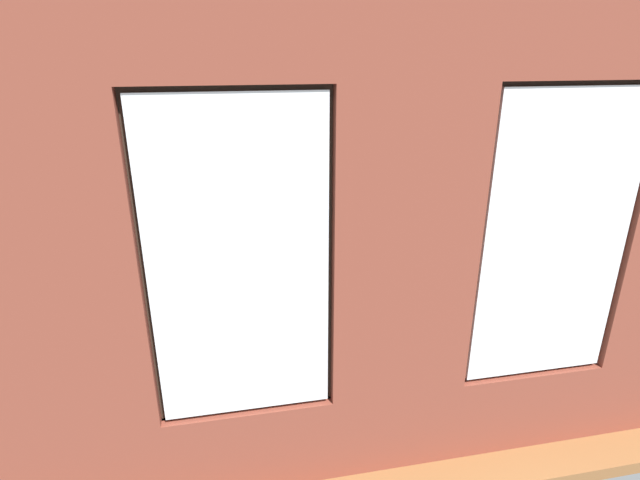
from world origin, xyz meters
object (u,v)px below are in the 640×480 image
object	(u,v)px
potted_plant_corner_near_left	(450,186)
potted_plant_foreground_right	(130,211)
potted_plant_by_left_couch	(446,244)
couch_by_window	(260,381)
table_plant_small	(330,254)
tv_flatscreen	(63,260)
papasan_chair	(311,220)
coffee_table	(295,277)
media_console	(74,313)
candle_jar	(252,276)
couch_left	(540,286)
potted_plant_between_couches	(421,315)
cup_ceramic	(307,273)
remote_gray	(294,272)
potted_plant_mid_room_small	(343,245)

from	to	relation	value
potted_plant_corner_near_left	potted_plant_foreground_right	distance (m)	4.76
potted_plant_foreground_right	potted_plant_by_left_couch	bearing A→B (deg)	165.06
couch_by_window	table_plant_small	size ratio (longest dim) A/B	6.67
tv_flatscreen	papasan_chair	xyz separation A→B (m)	(-2.79, -1.81, -0.38)
couch_by_window	coffee_table	bearing A→B (deg)	-107.09
media_console	papasan_chair	distance (m)	3.33
coffee_table	potted_plant_by_left_couch	bearing A→B (deg)	-159.70
papasan_chair	potted_plant_foreground_right	size ratio (longest dim) A/B	1.15
couch_by_window	tv_flatscreen	world-z (taller)	tv_flatscreen
couch_by_window	candle_jar	bearing A→B (deg)	-92.27
couch_left	coffee_table	size ratio (longest dim) A/B	1.36
papasan_chair	potted_plant_between_couches	distance (m)	3.39
cup_ceramic	table_plant_small	size ratio (longest dim) A/B	0.37
potted_plant_between_couches	potted_plant_by_left_couch	world-z (taller)	potted_plant_between_couches
couch_by_window	potted_plant_by_left_couch	world-z (taller)	couch_by_window
remote_gray	papasan_chair	size ratio (longest dim) A/B	0.15
remote_gray	potted_plant_mid_room_small	bearing A→B (deg)	-162.40
couch_left	media_console	xyz separation A→B (m)	(4.91, -0.54, -0.09)
candle_jar	potted_plant_by_left_couch	world-z (taller)	candle_jar
couch_left	papasan_chair	bearing A→B (deg)	-134.43
potted_plant_by_left_couch	potted_plant_between_couches	bearing A→B (deg)	60.40
papasan_chair	potted_plant_by_left_couch	xyz separation A→B (m)	(-1.72, 0.85, -0.18)
couch_left	tv_flatscreen	distance (m)	4.96
candle_jar	table_plant_small	xyz separation A→B (m)	(-0.91, -0.25, 0.08)
potted_plant_foreground_right	potted_plant_mid_room_small	world-z (taller)	potted_plant_foreground_right
coffee_table	candle_jar	size ratio (longest dim) A/B	12.65
cup_ceramic	papasan_chair	xyz separation A→B (m)	(-0.38, -1.78, -0.01)
coffee_table	tv_flatscreen	xyz separation A→B (m)	(2.30, 0.14, 0.47)
table_plant_small	potted_plant_by_left_couch	xyz separation A→B (m)	(-1.78, -0.68, -0.28)
cup_ceramic	potted_plant_by_left_couch	size ratio (longest dim) A/B	0.23
cup_ceramic	coffee_table	bearing A→B (deg)	-44.65
couch_by_window	potted_plant_by_left_couch	bearing A→B (deg)	-136.95
coffee_table	candle_jar	distance (m)	0.50
couch_left	cup_ceramic	size ratio (longest dim) A/B	21.93
cup_ceramic	couch_by_window	bearing A→B (deg)	68.11
couch_left	cup_ceramic	distance (m)	2.56
cup_ceramic	potted_plant_by_left_couch	xyz separation A→B (m)	(-2.09, -0.93, -0.19)
potted_plant_between_couches	potted_plant_mid_room_small	bearing A→B (deg)	-89.34
remote_gray	papasan_chair	distance (m)	1.74
cup_ceramic	potted_plant_mid_room_small	xyz separation A→B (m)	(-0.63, -0.92, -0.08)
potted_plant_mid_room_small	remote_gray	bearing A→B (deg)	46.82
candle_jar	media_console	bearing A→B (deg)	0.82
potted_plant_between_couches	potted_plant_corner_near_left	world-z (taller)	potted_plant_corner_near_left
media_console	papasan_chair	world-z (taller)	papasan_chair
coffee_table	remote_gray	xyz separation A→B (m)	(0.00, 0.00, 0.06)
tv_flatscreen	potted_plant_by_left_couch	world-z (taller)	tv_flatscreen
couch_by_window	potted_plant_corner_near_left	world-z (taller)	potted_plant_corner_near_left
coffee_table	papasan_chair	distance (m)	1.74
candle_jar	tv_flatscreen	bearing A→B (deg)	0.73
couch_by_window	coffee_table	xyz separation A→B (m)	(-0.54, -1.75, 0.03)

